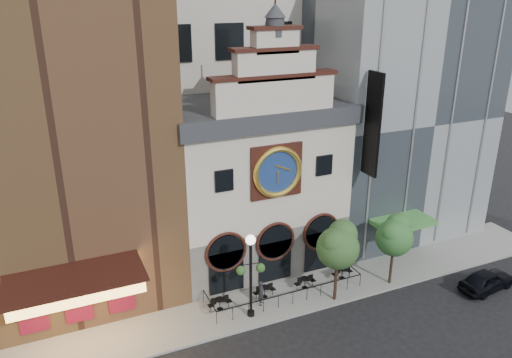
{
  "coord_description": "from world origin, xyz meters",
  "views": [
    {
      "loc": [
        -13.5,
        -23.24,
        19.48
      ],
      "look_at": [
        -0.52,
        6.0,
        7.37
      ],
      "focal_mm": 35.0,
      "sensor_mm": 36.0,
      "label": 1
    }
  ],
  "objects": [
    {
      "name": "ground",
      "position": [
        0.0,
        0.0,
        0.0
      ],
      "size": [
        120.0,
        120.0,
        0.0
      ],
      "primitive_type": "plane",
      "color": "black",
      "rests_on": "ground"
    },
    {
      "name": "bistro_0",
      "position": [
        -4.59,
        2.58,
        0.61
      ],
      "size": [
        1.58,
        0.68,
        0.9
      ],
      "color": "black",
      "rests_on": "sidewalk"
    },
    {
      "name": "tree_left",
      "position": [
        2.86,
        0.57,
        4.22
      ],
      "size": [
        2.89,
        2.78,
        5.56
      ],
      "color": "#382619",
      "rests_on": "sidewalk"
    },
    {
      "name": "car_right",
      "position": [
        13.17,
        -2.52,
        0.74
      ],
      "size": [
        4.52,
        2.24,
        1.48
      ],
      "primitive_type": "imported",
      "rotation": [
        0.0,
        0.0,
        1.69
      ],
      "color": "black",
      "rests_on": "ground"
    },
    {
      "name": "bistro_2",
      "position": [
        1.65,
        2.52,
        0.61
      ],
      "size": [
        1.58,
        0.68,
        0.9
      ],
      "color": "black",
      "rests_on": "sidewalk"
    },
    {
      "name": "sidewalk",
      "position": [
        0.0,
        2.5,
        0.07
      ],
      "size": [
        44.0,
        5.0,
        0.15
      ],
      "primitive_type": "cube",
      "color": "gray",
      "rests_on": "ground"
    },
    {
      "name": "clock_building",
      "position": [
        0.0,
        7.82,
        6.69
      ],
      "size": [
        12.6,
        8.78,
        18.65
      ],
      "color": "#605E5B",
      "rests_on": "ground"
    },
    {
      "name": "bistro_3",
      "position": [
        4.69,
        2.54,
        0.61
      ],
      "size": [
        1.58,
        0.68,
        0.9
      ],
      "color": "black",
      "rests_on": "sidewalk"
    },
    {
      "name": "retail_building",
      "position": [
        12.99,
        9.99,
        10.14
      ],
      "size": [
        14.0,
        14.4,
        20.0
      ],
      "color": "gray",
      "rests_on": "ground"
    },
    {
      "name": "lamppost",
      "position": [
        -3.01,
        1.17,
        3.67
      ],
      "size": [
        1.81,
        0.77,
        5.69
      ],
      "rotation": [
        0.0,
        0.0,
        -0.16
      ],
      "color": "black",
      "rests_on": "sidewalk"
    },
    {
      "name": "tree_right",
      "position": [
        7.5,
        0.72,
        3.89
      ],
      "size": [
        2.65,
        2.55,
        5.11
      ],
      "color": "#382619",
      "rests_on": "sidewalk"
    },
    {
      "name": "pedestrian",
      "position": [
        -1.91,
        1.99,
        1.01
      ],
      "size": [
        0.7,
        0.75,
        1.71
      ],
      "primitive_type": "imported",
      "rotation": [
        0.0,
        0.0,
        0.95
      ],
      "color": "black",
      "rests_on": "sidewalk"
    },
    {
      "name": "theater_building",
      "position": [
        -13.0,
        9.96,
        12.6
      ],
      "size": [
        14.0,
        15.6,
        25.0
      ],
      "color": "brown",
      "rests_on": "ground"
    },
    {
      "name": "cafe_railing",
      "position": [
        0.0,
        2.5,
        0.6
      ],
      "size": [
        10.6,
        2.6,
        0.9
      ],
      "primitive_type": null,
      "color": "black",
      "rests_on": "sidewalk"
    },
    {
      "name": "bistro_1",
      "position": [
        -1.37,
        2.68,
        0.61
      ],
      "size": [
        1.58,
        0.68,
        0.9
      ],
      "color": "black",
      "rests_on": "sidewalk"
    }
  ]
}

